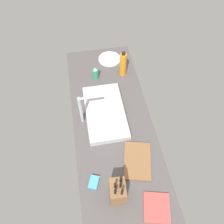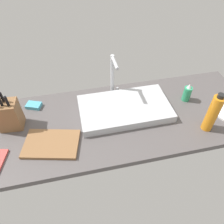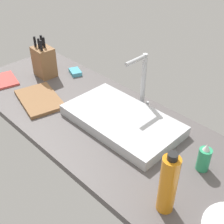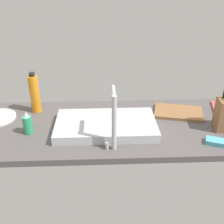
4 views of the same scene
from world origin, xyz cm
name	(u,v)px [view 2 (image 2 of 4)]	position (x,y,z in cm)	size (l,w,h in cm)	color
countertop_slab	(115,120)	(0.00, 0.00, 1.75)	(178.13, 63.10, 3.50)	#514C4C
sink_basin	(125,108)	(7.41, 4.69, 6.03)	(55.24, 31.18, 5.05)	#B7BABF
faucet	(113,74)	(3.95, 22.12, 20.56)	(5.50, 14.37, 29.05)	#B7BABF
knife_block	(8,115)	(-59.20, 7.11, 12.73)	(13.26, 10.78, 23.93)	brown
cutting_board	(52,144)	(-37.64, -11.63, 4.40)	(28.97, 18.91, 1.80)	brown
soap_bottle	(187,93)	(49.52, 6.72, 8.97)	(5.11, 5.11, 12.74)	#2D9966
water_bottle	(213,113)	(50.20, -18.62, 15.48)	(6.03, 6.03, 25.45)	orange
dish_sponge	(34,105)	(-47.99, 21.14, 4.70)	(9.00, 6.00, 2.40)	#4CA3BC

